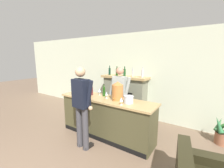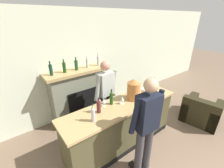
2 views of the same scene
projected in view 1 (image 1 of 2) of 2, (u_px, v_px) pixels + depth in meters
wall_back_panel at (137, 76)px, 4.92m from camera, size 12.00×0.07×2.75m
bar_counter at (106, 117)px, 3.75m from camera, size 2.50×0.67×0.99m
fireplace_stone at (125, 96)px, 5.00m from camera, size 1.58×0.52×1.69m
potted_plant_corner at (223, 132)px, 3.43m from camera, size 0.42×0.44×0.63m
person_customer at (82, 105)px, 3.15m from camera, size 0.66×0.33×1.79m
person_bartender at (120, 95)px, 4.14m from camera, size 0.66×0.34×1.72m
copper_dispenser at (118, 91)px, 3.47m from camera, size 0.27×0.31×0.44m
ice_bucket_steel at (129, 99)px, 3.26m from camera, size 0.22×0.22×0.16m
wine_bottle_chardonnay_pale at (82, 90)px, 3.95m from camera, size 0.07×0.07×0.32m
wine_bottle_riesling_slim at (92, 90)px, 3.96m from camera, size 0.07×0.07×0.29m
wine_bottle_burgundy_dark at (104, 91)px, 3.84m from camera, size 0.07×0.07×0.32m
wine_glass_near_bucket at (106, 94)px, 3.65m from camera, size 0.07×0.07×0.16m
wine_glass_by_dispenser at (100, 91)px, 3.95m from camera, size 0.08×0.08×0.17m
wine_glass_back_row at (121, 100)px, 3.13m from camera, size 0.08×0.08×0.17m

